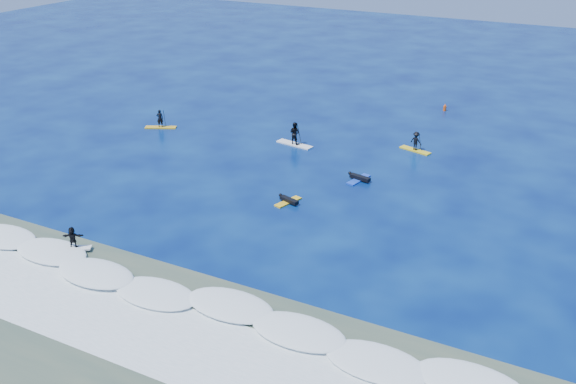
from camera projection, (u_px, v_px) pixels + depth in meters
The scene contains 11 objects.
ground at pixel (243, 212), 41.92m from camera, with size 160.00×160.00×0.00m, color #030E47.
shallow_water at pixel (92, 328), 30.63m from camera, with size 90.00×13.00×0.01m, color #384C3F.
breaking_wave at pixel (146, 287), 33.86m from camera, with size 40.00×6.00×0.30m, color white.
whitewater at pixel (106, 317), 31.44m from camera, with size 34.00×5.00×0.02m, color silver.
sup_paddler_left at pixel (160, 121), 57.01m from camera, with size 2.79×1.82×1.94m.
sup_paddler_center at pixel (295, 135), 52.98m from camera, with size 3.33×1.31×2.28m.
sup_paddler_right at pixel (416, 142), 51.76m from camera, with size 2.74×1.37×1.87m.
prone_paddler_near at pixel (288, 201), 43.17m from camera, with size 1.66×2.19×0.44m.
prone_paddler_far at pixel (359, 178), 46.59m from camera, with size 1.83×2.38×0.48m.
wave_surfer at pixel (73, 239), 36.98m from camera, with size 1.96×1.41×1.41m.
marker_buoy at pixel (445, 108), 61.70m from camera, with size 0.31×0.31×0.74m.
Camera 1 is at (19.88, -31.97, 18.71)m, focal length 40.00 mm.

